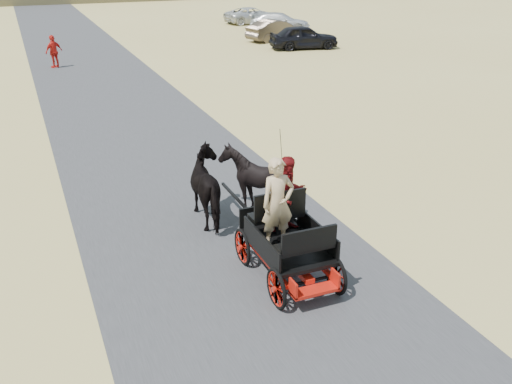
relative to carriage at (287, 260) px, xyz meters
name	(u,v)px	position (x,y,z in m)	size (l,w,h in m)	color
ground	(222,243)	(-0.74, 1.79, -0.36)	(140.00, 140.00, 0.00)	tan
road	(222,243)	(-0.74, 1.79, -0.35)	(6.00, 140.00, 0.01)	#38383A
carriage	(287,260)	(0.00, 0.00, 0.00)	(1.30, 2.40, 0.72)	black
horse_left	(212,187)	(-0.55, 3.00, 0.49)	(0.91, 2.01, 1.70)	black
horse_right	(255,181)	(0.55, 3.00, 0.49)	(1.37, 1.54, 1.70)	black
driver_man	(278,203)	(-0.20, 0.05, 1.26)	(0.66, 0.43, 1.80)	tan
passenger_woman	(289,194)	(0.30, 0.60, 1.15)	(0.77, 0.60, 1.58)	#660C0F
pedestrian	(54,52)	(-2.42, 23.93, 0.50)	(1.01, 0.42, 1.73)	red
car_a	(304,37)	(12.72, 24.20, 0.38)	(1.74, 4.33, 1.47)	black
car_b	(276,30)	(12.55, 28.02, 0.35)	(1.50, 4.30, 1.42)	brown
car_c	(280,22)	(14.81, 32.31, 0.31)	(1.89, 4.64, 1.35)	silver
car_d	(252,15)	(14.59, 37.35, 0.30)	(2.18, 4.72, 1.31)	silver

